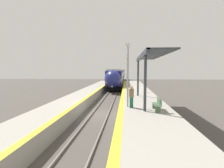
% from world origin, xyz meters
% --- Properties ---
extents(ground_plane, '(120.00, 120.00, 0.00)m').
position_xyz_m(ground_plane, '(0.00, 0.00, 0.00)').
color(ground_plane, '#4C4742').
extents(rail_left, '(0.08, 90.00, 0.15)m').
position_xyz_m(rail_left, '(-0.72, 0.00, 0.07)').
color(rail_left, slate).
rests_on(rail_left, ground_plane).
extents(rail_right, '(0.08, 90.00, 0.15)m').
position_xyz_m(rail_right, '(0.72, 0.00, 0.07)').
color(rail_right, slate).
rests_on(rail_right, ground_plane).
extents(train, '(2.92, 64.68, 4.07)m').
position_xyz_m(train, '(0.00, 44.77, 2.33)').
color(train, black).
rests_on(train, ground_plane).
extents(platform_right, '(4.04, 64.00, 1.05)m').
position_xyz_m(platform_right, '(3.72, 0.00, 0.52)').
color(platform_right, '#9E998E').
rests_on(platform_right, ground_plane).
extents(platform_left, '(2.83, 64.00, 1.05)m').
position_xyz_m(platform_left, '(-3.12, 0.00, 0.52)').
color(platform_left, '#9E998E').
rests_on(platform_left, ground_plane).
extents(platform_bench, '(0.44, 1.71, 0.89)m').
position_xyz_m(platform_bench, '(4.54, -2.60, 1.52)').
color(platform_bench, '#4C6B4C').
rests_on(platform_bench, platform_right).
extents(person_waiting, '(0.36, 0.22, 1.70)m').
position_xyz_m(person_waiting, '(2.69, -1.81, 1.93)').
color(person_waiting, '#1E604C').
rests_on(person_waiting, platform_right).
extents(railway_signal, '(0.28, 0.28, 3.95)m').
position_xyz_m(railway_signal, '(-2.01, 24.51, 2.44)').
color(railway_signal, '#59595E').
rests_on(railway_signal, ground_plane).
extents(lamppost_near, '(0.36, 0.20, 4.97)m').
position_xyz_m(lamppost_near, '(2.41, -1.41, 3.91)').
color(lamppost_near, '#9E9EA3').
rests_on(lamppost_near, platform_right).
extents(lamppost_mid, '(0.36, 0.20, 4.97)m').
position_xyz_m(lamppost_mid, '(2.41, 9.66, 3.91)').
color(lamppost_mid, '#9E9EA3').
rests_on(lamppost_mid, platform_right).
extents(lamppost_far, '(0.36, 0.20, 4.97)m').
position_xyz_m(lamppost_far, '(2.41, 20.73, 3.91)').
color(lamppost_far, '#9E9EA3').
rests_on(lamppost_far, platform_right).
extents(lamppost_farthest, '(0.36, 0.20, 4.97)m').
position_xyz_m(lamppost_farthest, '(2.41, 31.79, 3.91)').
color(lamppost_farthest, '#9E9EA3').
rests_on(lamppost_farthest, platform_right).
extents(station_canopy, '(2.02, 10.52, 4.26)m').
position_xyz_m(station_canopy, '(4.17, 0.88, 5.01)').
color(station_canopy, '#333842').
rests_on(station_canopy, platform_right).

